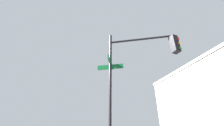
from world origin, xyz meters
TOP-DOWN VIEW (x-y plane):
  - traffic_signal_near at (-6.61, -5.86)m, footprint 2.08×3.01m

SIDE VIEW (x-z plane):
  - traffic_signal_near at x=-6.61m, z-range 1.31..7.70m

